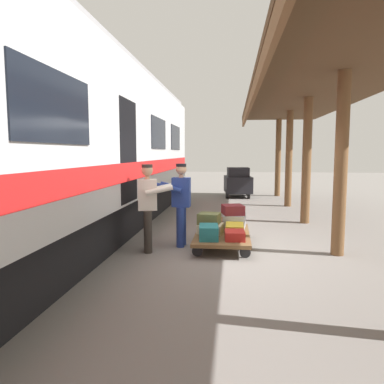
{
  "coord_description": "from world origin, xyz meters",
  "views": [
    {
      "loc": [
        0.04,
        7.01,
        1.92
      ],
      "look_at": [
        0.84,
        -0.11,
        1.15
      ],
      "focal_mm": 34.13,
      "sensor_mm": 36.0,
      "label": 1
    }
  ],
  "objects_px": {
    "suitcase_brown_leather": "(212,223)",
    "suitcase_maroon_trunk": "(233,210)",
    "luggage_cart": "(222,235)",
    "suitcase_gray_aluminum": "(234,221)",
    "suitcase_red_plastic": "(235,235)",
    "porter_in_overalls": "(180,202)",
    "suitcase_cream_canvas": "(210,228)",
    "suitcase_yellow_case": "(235,229)",
    "baggage_tug": "(238,183)",
    "suitcase_olive_duffel": "(209,218)",
    "suitcase_teal_softside": "(209,232)",
    "train_car": "(56,146)",
    "porter_by_door": "(149,205)"
  },
  "relations": [
    {
      "from": "suitcase_teal_softside",
      "to": "suitcase_maroon_trunk",
      "type": "relative_size",
      "value": 1.2
    },
    {
      "from": "suitcase_red_plastic",
      "to": "porter_in_overalls",
      "type": "height_order",
      "value": "porter_in_overalls"
    },
    {
      "from": "suitcase_red_plastic",
      "to": "suitcase_yellow_case",
      "type": "xyz_separation_m",
      "value": [
        0.0,
        -0.56,
        0.01
      ]
    },
    {
      "from": "suitcase_cream_canvas",
      "to": "porter_by_door",
      "type": "distance_m",
      "value": 1.42
    },
    {
      "from": "suitcase_maroon_trunk",
      "to": "suitcase_olive_duffel",
      "type": "relative_size",
      "value": 1.09
    },
    {
      "from": "suitcase_cream_canvas",
      "to": "suitcase_yellow_case",
      "type": "distance_m",
      "value": 0.5
    },
    {
      "from": "luggage_cart",
      "to": "suitcase_gray_aluminum",
      "type": "bearing_deg",
      "value": -113.9
    },
    {
      "from": "suitcase_teal_softside",
      "to": "suitcase_yellow_case",
      "type": "xyz_separation_m",
      "value": [
        -0.5,
        -0.56,
        -0.04
      ]
    },
    {
      "from": "luggage_cart",
      "to": "suitcase_olive_duffel",
      "type": "distance_m",
      "value": 0.44
    },
    {
      "from": "suitcase_brown_leather",
      "to": "porter_in_overalls",
      "type": "xyz_separation_m",
      "value": [
        0.62,
        0.64,
        0.56
      ]
    },
    {
      "from": "suitcase_brown_leather",
      "to": "suitcase_red_plastic",
      "type": "xyz_separation_m",
      "value": [
        -0.5,
        1.12,
        -0.01
      ]
    },
    {
      "from": "suitcase_cream_canvas",
      "to": "porter_in_overalls",
      "type": "distance_m",
      "value": 0.84
    },
    {
      "from": "porter_in_overalls",
      "to": "porter_by_door",
      "type": "distance_m",
      "value": 0.74
    },
    {
      "from": "suitcase_olive_duffel",
      "to": "porter_in_overalls",
      "type": "relative_size",
      "value": 0.25
    },
    {
      "from": "suitcase_cream_canvas",
      "to": "porter_by_door",
      "type": "bearing_deg",
      "value": 26.79
    },
    {
      "from": "suitcase_brown_leather",
      "to": "suitcase_teal_softside",
      "type": "xyz_separation_m",
      "value": [
        0.0,
        1.12,
        0.04
      ]
    },
    {
      "from": "suitcase_gray_aluminum",
      "to": "suitcase_red_plastic",
      "type": "xyz_separation_m",
      "value": [
        0.0,
        1.12,
        -0.06
      ]
    },
    {
      "from": "suitcase_yellow_case",
      "to": "suitcase_maroon_trunk",
      "type": "height_order",
      "value": "suitcase_maroon_trunk"
    },
    {
      "from": "suitcase_brown_leather",
      "to": "suitcase_gray_aluminum",
      "type": "relative_size",
      "value": 1.27
    },
    {
      "from": "luggage_cart",
      "to": "baggage_tug",
      "type": "distance_m",
      "value": 8.54
    },
    {
      "from": "suitcase_teal_softside",
      "to": "suitcase_maroon_trunk",
      "type": "bearing_deg",
      "value": -111.71
    },
    {
      "from": "train_car",
      "to": "luggage_cart",
      "type": "xyz_separation_m",
      "value": [
        -3.34,
        -0.41,
        -1.83
      ]
    },
    {
      "from": "suitcase_maroon_trunk",
      "to": "baggage_tug",
      "type": "bearing_deg",
      "value": -91.51
    },
    {
      "from": "suitcase_red_plastic",
      "to": "train_car",
      "type": "bearing_deg",
      "value": -2.33
    },
    {
      "from": "luggage_cart",
      "to": "suitcase_cream_canvas",
      "type": "bearing_deg",
      "value": -0.0
    },
    {
      "from": "suitcase_brown_leather",
      "to": "suitcase_maroon_trunk",
      "type": "height_order",
      "value": "suitcase_maroon_trunk"
    },
    {
      "from": "luggage_cart",
      "to": "suitcase_maroon_trunk",
      "type": "height_order",
      "value": "suitcase_maroon_trunk"
    },
    {
      "from": "suitcase_brown_leather",
      "to": "suitcase_cream_canvas",
      "type": "xyz_separation_m",
      "value": [
        0.0,
        0.56,
        0.0
      ]
    },
    {
      "from": "suitcase_olive_duffel",
      "to": "porter_by_door",
      "type": "height_order",
      "value": "porter_by_door"
    },
    {
      "from": "suitcase_red_plastic",
      "to": "suitcase_yellow_case",
      "type": "height_order",
      "value": "suitcase_yellow_case"
    },
    {
      "from": "suitcase_gray_aluminum",
      "to": "suitcase_cream_canvas",
      "type": "relative_size",
      "value": 1.01
    },
    {
      "from": "suitcase_cream_canvas",
      "to": "suitcase_maroon_trunk",
      "type": "xyz_separation_m",
      "value": [
        -0.46,
        -0.59,
        0.31
      ]
    },
    {
      "from": "porter_in_overalls",
      "to": "baggage_tug",
      "type": "height_order",
      "value": "porter_in_overalls"
    },
    {
      "from": "suitcase_teal_softside",
      "to": "suitcase_cream_canvas",
      "type": "relative_size",
      "value": 1.13
    },
    {
      "from": "suitcase_gray_aluminum",
      "to": "baggage_tug",
      "type": "distance_m",
      "value": 7.97
    },
    {
      "from": "suitcase_brown_leather",
      "to": "luggage_cart",
      "type": "bearing_deg",
      "value": 113.9
    },
    {
      "from": "suitcase_red_plastic",
      "to": "suitcase_teal_softside",
      "type": "distance_m",
      "value": 0.5
    },
    {
      "from": "train_car",
      "to": "luggage_cart",
      "type": "relative_size",
      "value": 8.24
    },
    {
      "from": "train_car",
      "to": "suitcase_brown_leather",
      "type": "distance_m",
      "value": 3.66
    },
    {
      "from": "baggage_tug",
      "to": "suitcase_gray_aluminum",
      "type": "bearing_deg",
      "value": 88.77
    },
    {
      "from": "suitcase_yellow_case",
      "to": "porter_in_overalls",
      "type": "relative_size",
      "value": 0.36
    },
    {
      "from": "suitcase_olive_duffel",
      "to": "suitcase_gray_aluminum",
      "type": "bearing_deg",
      "value": -134.39
    },
    {
      "from": "suitcase_brown_leather",
      "to": "suitcase_maroon_trunk",
      "type": "bearing_deg",
      "value": -175.99
    },
    {
      "from": "suitcase_teal_softside",
      "to": "baggage_tug",
      "type": "bearing_deg",
      "value": -94.2
    },
    {
      "from": "suitcase_teal_softside",
      "to": "suitcase_yellow_case",
      "type": "height_order",
      "value": "suitcase_teal_softside"
    },
    {
      "from": "suitcase_teal_softside",
      "to": "porter_in_overalls",
      "type": "relative_size",
      "value": 0.33
    },
    {
      "from": "suitcase_teal_softside",
      "to": "suitcase_olive_duffel",
      "type": "xyz_separation_m",
      "value": [
        0.03,
        -0.58,
        0.16
      ]
    },
    {
      "from": "suitcase_gray_aluminum",
      "to": "suitcase_olive_duffel",
      "type": "distance_m",
      "value": 0.77
    },
    {
      "from": "suitcase_maroon_trunk",
      "to": "suitcase_brown_leather",
      "type": "bearing_deg",
      "value": 4.01
    },
    {
      "from": "suitcase_gray_aluminum",
      "to": "suitcase_maroon_trunk",
      "type": "xyz_separation_m",
      "value": [
        0.04,
        -0.03,
        0.25
      ]
    }
  ]
}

